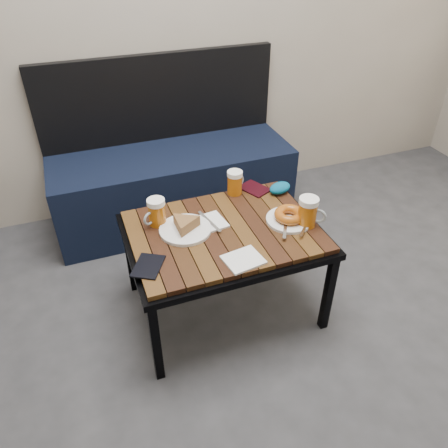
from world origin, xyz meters
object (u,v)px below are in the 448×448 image
object	(u,v)px
plate_pie	(185,226)
passport_burgundy	(254,189)
beer_mug_centre	(235,182)
plate_bagel	(289,217)
beer_mug_right	(308,212)
passport_navy	(148,266)
cafe_table	(224,237)
knit_pouch	(280,188)
beer_mug_left	(156,212)
bench	(172,178)

from	to	relation	value
plate_pie	passport_burgundy	xyz separation A→B (m)	(0.42, 0.21, -0.02)
beer_mug_centre	plate_bagel	size ratio (longest dim) A/B	0.49
beer_mug_right	passport_navy	size ratio (longest dim) A/B	0.97
cafe_table	knit_pouch	xyz separation A→B (m)	(0.36, 0.19, 0.07)
beer_mug_right	knit_pouch	distance (m)	0.29
beer_mug_centre	knit_pouch	world-z (taller)	beer_mug_centre
plate_bagel	beer_mug_centre	bearing A→B (deg)	114.31
beer_mug_left	beer_mug_right	world-z (taller)	beer_mug_right
plate_bagel	knit_pouch	size ratio (longest dim) A/B	2.07
bench	passport_burgundy	size ratio (longest dim) A/B	9.84
beer_mug_right	plate_bagel	world-z (taller)	beer_mug_right
beer_mug_centre	passport_burgundy	size ratio (longest dim) A/B	0.84
beer_mug_left	beer_mug_right	xyz separation A→B (m)	(0.61, -0.23, 0.01)
beer_mug_centre	passport_burgundy	distance (m)	0.12
plate_bagel	beer_mug_left	bearing A→B (deg)	161.73
bench	knit_pouch	distance (m)	0.80
beer_mug_centre	beer_mug_right	xyz separation A→B (m)	(0.20, -0.36, 0.01)
bench	passport_burgundy	distance (m)	0.69
passport_burgundy	beer_mug_centre	bearing A→B (deg)	154.09
passport_burgundy	plate_bagel	bearing A→B (deg)	-108.86
bench	knit_pouch	xyz separation A→B (m)	(0.38, -0.66, 0.22)
beer_mug_centre	plate_bagel	world-z (taller)	beer_mug_centre
beer_mug_left	plate_bagel	distance (m)	0.58
plate_pie	plate_bagel	size ratio (longest dim) A/B	0.93
passport_navy	beer_mug_centre	bearing A→B (deg)	67.66
beer_mug_left	cafe_table	bearing A→B (deg)	123.30
cafe_table	plate_pie	distance (m)	0.18
cafe_table	beer_mug_centre	bearing A→B (deg)	59.60
cafe_table	knit_pouch	world-z (taller)	knit_pouch
bench	cafe_table	world-z (taller)	bench
beer_mug_right	beer_mug_centre	bearing A→B (deg)	155.50
passport_navy	passport_burgundy	size ratio (longest dim) A/B	0.99
passport_burgundy	beer_mug_left	bearing A→B (deg)	168.03
bench	beer_mug_centre	xyz separation A→B (m)	(0.17, -0.59, 0.26)
knit_pouch	passport_burgundy	bearing A→B (deg)	145.84
beer_mug_right	passport_burgundy	world-z (taller)	beer_mug_right
bench	cafe_table	size ratio (longest dim) A/B	1.67
knit_pouch	passport_navy	bearing A→B (deg)	-156.23
cafe_table	plate_bagel	xyz separation A→B (m)	(0.29, -0.04, 0.07)
beer_mug_left	plate_pie	xyz separation A→B (m)	(0.10, -0.09, -0.04)
plate_bagel	passport_burgundy	xyz separation A→B (m)	(-0.03, 0.30, -0.02)
beer_mug_centre	beer_mug_right	bearing A→B (deg)	-92.83
cafe_table	beer_mug_right	distance (m)	0.38
passport_navy	passport_burgundy	world-z (taller)	same
cafe_table	plate_pie	world-z (taller)	plate_pie
plate_bagel	passport_navy	xyz separation A→B (m)	(-0.65, -0.08, -0.02)
bench	beer_mug_centre	distance (m)	0.67
passport_burgundy	cafe_table	bearing A→B (deg)	-159.90
passport_navy	bench	bearing A→B (deg)	101.31
passport_navy	passport_burgundy	bearing A→B (deg)	62.64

